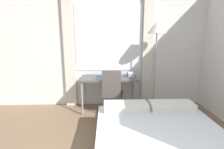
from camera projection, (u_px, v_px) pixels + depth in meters
wall_back_with_window at (107, 49)px, 4.06m from camera, size 5.54×0.13×2.70m
desk at (109, 80)px, 3.84m from camera, size 1.22×0.59×0.76m
desk_chair at (112, 91)px, 3.63m from camera, size 0.47×0.47×0.98m
bed at (162, 148)px, 2.26m from camera, size 1.72×1.93×0.56m
standing_lamp at (157, 34)px, 3.59m from camera, size 0.39×0.39×1.94m
telephone at (131, 75)px, 3.85m from camera, size 0.13×0.16×0.11m
book at (103, 76)px, 3.86m from camera, size 0.28×0.20×0.02m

